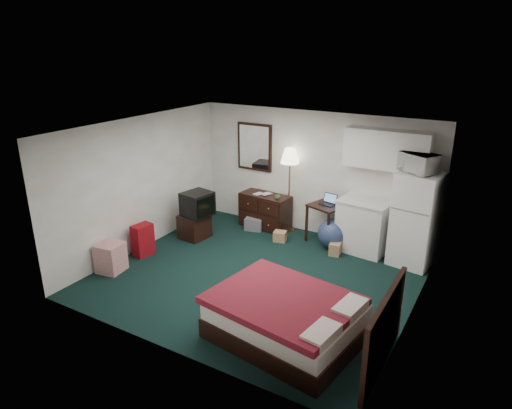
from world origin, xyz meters
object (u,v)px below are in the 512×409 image
Objects in this scene: fridge at (416,219)px; suitcase at (143,240)px; floor_lamp at (289,191)px; desk at (327,223)px; bed at (286,318)px; dresser at (265,211)px; kitchen_counter at (364,226)px; tv_stand at (194,226)px.

fridge reaches higher than suitcase.
floor_lamp is 2.27× the size of desk.
bed is at bearing -7.02° from suitcase.
desk is (1.41, -0.05, 0.02)m from dresser.
floor_lamp is 1.70m from kitchen_counter.
fridge reaches higher than desk.
desk is at bearing 32.05° from tv_stand.
suitcase is at bearing -126.93° from floor_lamp.
desk is at bearing -7.66° from floor_lamp.
floor_lamp is at bearing -176.21° from fridge.
dresser is at bearing -174.08° from fridge.
bed is (0.72, -3.19, -0.09)m from desk.
floor_lamp reaches higher than dresser.
tv_stand is at bearing -156.67° from fridge.
desk is at bearing -175.15° from kitchen_counter.
suitcase is at bearing -140.40° from kitchen_counter.
tv_stand is 1.17m from suitcase.
tv_stand is (-3.09, 2.03, -0.05)m from bed.
floor_lamp is at bearing 13.29° from dresser.
floor_lamp is (0.52, 0.07, 0.52)m from dresser.
kitchen_counter is 0.99m from fridge.
bed is (-0.03, -3.17, -0.19)m from kitchen_counter.
fridge is 0.91× the size of bed.
desk is 3.27m from bed.
kitchen_counter is 3.17m from bed.
fridge is at bearing 15.25° from desk.
desk is 1.28× the size of suitcase.
kitchen_counter is at bearing -176.35° from fridge.
kitchen_counter is at bearing 97.78° from bed.
kitchen_counter is at bearing -4.87° from floor_lamp.
desk reaches higher than tv_stand.
kitchen_counter is (2.16, -0.07, 0.12)m from dresser.
desk is at bearing 48.11° from suitcase.
desk is 2.64m from tv_stand.
fridge is at bearing 20.66° from tv_stand.
desk is 0.76m from kitchen_counter.
suitcase is (-1.80, -2.40, -0.58)m from floor_lamp.
fridge reaches higher than bed.
suitcase is (-3.44, -2.26, -0.18)m from kitchen_counter.
tv_stand is at bearing -139.22° from floor_lamp.
suitcase is (-2.69, -2.28, -0.09)m from desk.
fridge is 4.22m from tv_stand.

